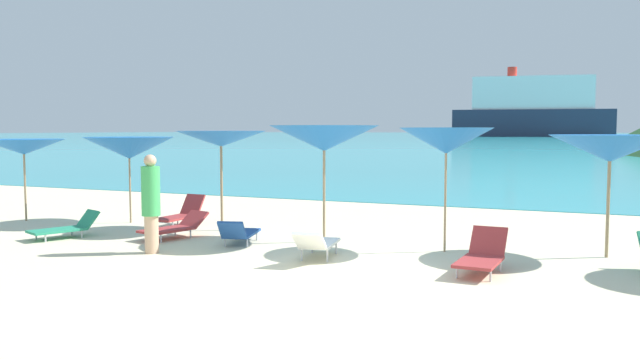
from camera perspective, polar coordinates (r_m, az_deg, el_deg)
name	(u,v)px	position (r m, az deg, el deg)	size (l,w,h in m)	color
ground_plane	(462,212)	(20.25, 12.31, -2.73)	(50.00, 100.00, 0.30)	beige
ocean_water	(594,136)	(239.55, 22.89, 3.56)	(650.00, 440.00, 0.02)	#2DADBC
umbrella_0	(24,147)	(18.28, -24.52, 2.65)	(2.24, 2.24, 2.10)	#9E7F59
umbrella_1	(129,148)	(16.95, -16.37, 2.71)	(2.21, 2.21, 2.16)	#9E7F59
umbrella_2	(221,139)	(15.21, -8.66, 3.58)	(2.28, 2.28, 2.31)	#9E7F59
umbrella_3	(324,138)	(13.45, 0.36, 3.67)	(2.32, 2.32, 2.43)	#9E7F59
umbrella_4	(446,141)	(12.62, 10.99, 3.39)	(1.94, 1.94, 2.38)	#9E7F59
umbrella_5	(610,149)	(12.95, 24.06, 2.53)	(2.38, 2.38, 2.25)	#9E7F59
lounge_chair_1	(66,227)	(15.17, -21.38, -3.87)	(1.06, 1.53, 0.56)	#268C66
lounge_chair_2	(239,233)	(13.38, -7.08, -4.60)	(0.92, 1.59, 0.58)	#1E478C
lounge_chair_4	(175,227)	(14.45, -12.61, -4.02)	(0.98, 1.62, 0.53)	#A53333
lounge_chair_6	(317,243)	(11.78, -0.29, -5.53)	(0.82, 1.66, 0.61)	white
lounge_chair_7	(482,255)	(11.06, 13.99, -6.41)	(0.67, 1.50, 0.68)	#A53333
lounge_chair_8	(180,214)	(16.22, -12.15, -2.91)	(0.62, 1.51, 0.72)	#A53333
beachgoer_0	(151,201)	(12.72, -14.59, -1.79)	(0.35, 0.35, 1.88)	#DBAA84
cruise_ship	(531,110)	(213.34, 18.02, 5.84)	(48.54, 15.72, 21.61)	#262D47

